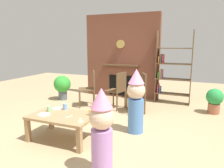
# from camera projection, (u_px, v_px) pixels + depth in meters

# --- Properties ---
(ground_plane) EXTENTS (12.00, 12.00, 0.00)m
(ground_plane) POSITION_uv_depth(u_px,v_px,m) (96.00, 130.00, 3.91)
(ground_plane) COLOR tan
(brick_fireplace_feature) EXTENTS (2.20, 0.28, 2.40)m
(brick_fireplace_feature) POSITION_uv_depth(u_px,v_px,m) (122.00, 57.00, 6.21)
(brick_fireplace_feature) COLOR brown
(brick_fireplace_feature) RESTS_ON ground_plane
(bookshelf) EXTENTS (0.90, 0.28, 1.90)m
(bookshelf) POSITION_uv_depth(u_px,v_px,m) (171.00, 70.00, 5.55)
(bookshelf) COLOR brown
(bookshelf) RESTS_ON ground_plane
(coffee_table) EXTENTS (1.05, 0.68, 0.42)m
(coffee_table) POSITION_uv_depth(u_px,v_px,m) (63.00, 118.00, 3.48)
(coffee_table) COLOR #9E7A51
(coffee_table) RESTS_ON ground_plane
(paper_cup_near_left) EXTENTS (0.07, 0.07, 0.11)m
(paper_cup_near_left) POSITION_uv_depth(u_px,v_px,m) (65.00, 107.00, 3.73)
(paper_cup_near_left) COLOR #669EE0
(paper_cup_near_left) RESTS_ON coffee_table
(paper_cup_near_right) EXTENTS (0.07, 0.07, 0.09)m
(paper_cup_near_right) POSITION_uv_depth(u_px,v_px,m) (49.00, 109.00, 3.64)
(paper_cup_near_right) COLOR #8CD18C
(paper_cup_near_right) RESTS_ON coffee_table
(paper_cup_center) EXTENTS (0.07, 0.07, 0.10)m
(paper_cup_center) POSITION_uv_depth(u_px,v_px,m) (91.00, 112.00, 3.44)
(paper_cup_center) COLOR #F2CC4C
(paper_cup_center) RESTS_ON coffee_table
(paper_plate_front) EXTENTS (0.20, 0.20, 0.01)m
(paper_plate_front) POSITION_uv_depth(u_px,v_px,m) (44.00, 114.00, 3.46)
(paper_plate_front) COLOR white
(paper_plate_front) RESTS_ON coffee_table
(paper_plate_rear) EXTENTS (0.17, 0.17, 0.01)m
(paper_plate_rear) POSITION_uv_depth(u_px,v_px,m) (57.00, 108.00, 3.79)
(paper_plate_rear) COLOR white
(paper_plate_rear) RESTS_ON coffee_table
(birthday_cake_slice) EXTENTS (0.10, 0.10, 0.07)m
(birthday_cake_slice) POSITION_uv_depth(u_px,v_px,m) (80.00, 119.00, 3.16)
(birthday_cake_slice) COLOR #EAC68C
(birthday_cake_slice) RESTS_ON coffee_table
(table_fork) EXTENTS (0.04, 0.15, 0.01)m
(table_fork) POSITION_uv_depth(u_px,v_px,m) (69.00, 117.00, 3.37)
(table_fork) COLOR silver
(table_fork) RESTS_ON coffee_table
(child_with_cone_hat) EXTENTS (0.30, 0.30, 1.07)m
(child_with_cone_hat) POSITION_uv_depth(u_px,v_px,m) (102.00, 130.00, 2.50)
(child_with_cone_hat) COLOR #B27FCC
(child_with_cone_hat) RESTS_ON ground_plane
(child_in_pink) EXTENTS (0.32, 0.32, 1.14)m
(child_in_pink) POSITION_uv_depth(u_px,v_px,m) (136.00, 99.00, 3.72)
(child_in_pink) COLOR #4C7FC6
(child_in_pink) RESTS_ON ground_plane
(dining_chair_left) EXTENTS (0.55, 0.55, 0.90)m
(dining_chair_left) POSITION_uv_depth(u_px,v_px,m) (90.00, 86.00, 5.34)
(dining_chair_left) COLOR brown
(dining_chair_left) RESTS_ON ground_plane
(dining_chair_middle) EXTENTS (0.48, 0.48, 0.90)m
(dining_chair_middle) POSITION_uv_depth(u_px,v_px,m) (118.00, 88.00, 5.09)
(dining_chair_middle) COLOR brown
(dining_chair_middle) RESTS_ON ground_plane
(dining_chair_right) EXTENTS (0.53, 0.53, 0.90)m
(dining_chair_right) POSITION_uv_depth(u_px,v_px,m) (140.00, 90.00, 4.85)
(dining_chair_right) COLOR brown
(dining_chair_right) RESTS_ON ground_plane
(potted_plant_tall) EXTENTS (0.37, 0.37, 0.58)m
(potted_plant_tall) POSITION_uv_depth(u_px,v_px,m) (214.00, 99.00, 4.78)
(potted_plant_tall) COLOR #9E5B42
(potted_plant_tall) RESTS_ON ground_plane
(potted_plant_short) EXTENTS (0.47, 0.47, 0.69)m
(potted_plant_short) POSITION_uv_depth(u_px,v_px,m) (62.00, 85.00, 5.96)
(potted_plant_short) COLOR #4C5660
(potted_plant_short) RESTS_ON ground_plane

